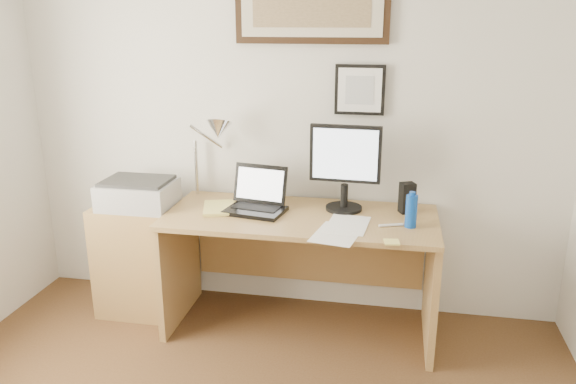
% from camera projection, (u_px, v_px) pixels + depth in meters
% --- Properties ---
extents(wall_back, '(3.50, 0.02, 2.50)m').
position_uv_depth(wall_back, '(287.00, 120.00, 3.54)').
color(wall_back, silver).
rests_on(wall_back, ground).
extents(side_cabinet, '(0.50, 0.40, 0.73)m').
position_uv_depth(side_cabinet, '(140.00, 258.00, 3.66)').
color(side_cabinet, olive).
rests_on(side_cabinet, floor).
extents(water_bottle, '(0.06, 0.06, 0.18)m').
position_uv_depth(water_bottle, '(411.00, 211.00, 3.10)').
color(water_bottle, '#0D42A9').
rests_on(water_bottle, desk).
extents(bottle_cap, '(0.03, 0.03, 0.02)m').
position_uv_depth(bottle_cap, '(412.00, 194.00, 3.07)').
color(bottle_cap, '#0D42A9').
rests_on(bottle_cap, water_bottle).
extents(speaker, '(0.10, 0.10, 0.18)m').
position_uv_depth(speaker, '(407.00, 198.00, 3.33)').
color(speaker, black).
rests_on(speaker, desk).
extents(paper_sheet_a, '(0.29, 0.37, 0.00)m').
position_uv_depth(paper_sheet_a, '(337.00, 234.00, 3.02)').
color(paper_sheet_a, white).
rests_on(paper_sheet_a, desk).
extents(paper_sheet_b, '(0.25, 0.34, 0.00)m').
position_uv_depth(paper_sheet_b, '(347.00, 225.00, 3.15)').
color(paper_sheet_b, white).
rests_on(paper_sheet_b, desk).
extents(sticky_pad, '(0.09, 0.09, 0.01)m').
position_uv_depth(sticky_pad, '(392.00, 242.00, 2.89)').
color(sticky_pad, '#F8E975').
rests_on(sticky_pad, desk).
extents(marker_pen, '(0.14, 0.06, 0.02)m').
position_uv_depth(marker_pen, '(391.00, 225.00, 3.13)').
color(marker_pen, white).
rests_on(marker_pen, desk).
extents(book, '(0.26, 0.31, 0.02)m').
position_uv_depth(book, '(204.00, 209.00, 3.40)').
color(book, '#DACC66').
rests_on(book, desk).
extents(desk, '(1.60, 0.70, 0.75)m').
position_uv_depth(desk, '(302.00, 247.00, 3.46)').
color(desk, olive).
rests_on(desk, floor).
extents(laptop, '(0.38, 0.35, 0.26)m').
position_uv_depth(laptop, '(257.00, 201.00, 3.38)').
color(laptop, black).
rests_on(laptop, desk).
extents(lcd_monitor, '(0.42, 0.22, 0.52)m').
position_uv_depth(lcd_monitor, '(345.00, 164.00, 3.31)').
color(lcd_monitor, black).
rests_on(lcd_monitor, desk).
extents(printer, '(0.44, 0.34, 0.18)m').
position_uv_depth(printer, '(138.00, 193.00, 3.49)').
color(printer, '#A6A6A9').
rests_on(printer, side_cabinet).
extents(desk_lamp, '(0.29, 0.27, 0.53)m').
position_uv_depth(desk_lamp, '(216.00, 133.00, 3.45)').
color(desk_lamp, silver).
rests_on(desk_lamp, desk).
extents(picture_large, '(0.92, 0.04, 0.47)m').
position_uv_depth(picture_large, '(311.00, 2.00, 3.28)').
color(picture_large, black).
rests_on(picture_large, wall_back).
extents(picture_small, '(0.30, 0.03, 0.30)m').
position_uv_depth(picture_small, '(360.00, 90.00, 3.37)').
color(picture_small, black).
rests_on(picture_small, wall_back).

